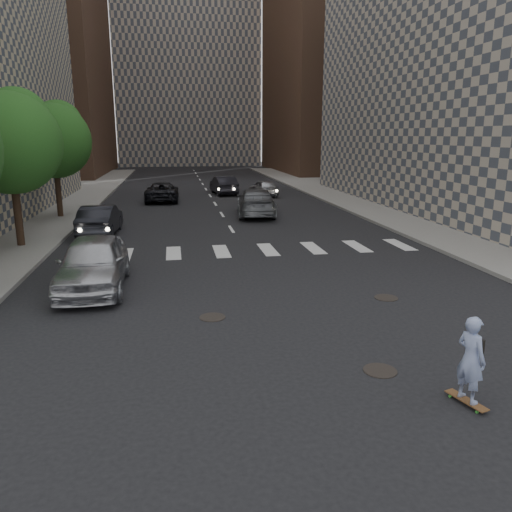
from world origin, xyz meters
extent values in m
plane|color=black|center=(0.00, 0.00, 0.00)|extent=(160.00, 160.00, 0.00)
cube|color=gray|center=(14.50, 20.00, 0.07)|extent=(13.00, 80.00, 0.15)
cube|color=black|center=(11.20, 14.00, 2.00)|extent=(0.30, 18.00, 4.00)
cube|color=brown|center=(20.00, 55.00, 18.00)|extent=(18.00, 24.00, 36.00)
cube|color=#ADA08E|center=(0.00, 78.00, 24.00)|extent=(22.00, 20.00, 48.00)
cylinder|color=#382619|center=(-9.50, 11.00, 1.55)|extent=(0.32, 0.32, 2.80)
sphere|color=#23551C|center=(-9.50, 11.00, 4.45)|extent=(4.20, 4.20, 4.20)
sphere|color=#23551C|center=(-9.30, 11.60, 5.35)|extent=(2.80, 2.80, 2.80)
cylinder|color=#382619|center=(-9.50, 19.00, 1.55)|extent=(0.32, 0.32, 2.80)
sphere|color=#23551C|center=(-9.50, 19.00, 4.45)|extent=(4.20, 4.20, 4.20)
sphere|color=#23551C|center=(-9.30, 19.60, 5.35)|extent=(2.80, 2.80, 2.80)
cylinder|color=black|center=(1.20, -2.50, 0.01)|extent=(0.70, 0.70, 0.02)
cylinder|color=black|center=(-2.00, 1.20, 0.01)|extent=(0.70, 0.70, 0.02)
cylinder|color=black|center=(3.30, 2.00, 0.01)|extent=(0.70, 0.70, 0.02)
cube|color=brown|center=(2.22, -4.00, 0.08)|extent=(0.44, 0.88, 0.02)
cylinder|color=green|center=(2.23, -4.31, 0.03)|extent=(0.04, 0.06, 0.06)
cylinder|color=green|center=(2.38, -4.27, 0.03)|extent=(0.04, 0.06, 0.06)
cylinder|color=green|center=(2.06, -3.73, 0.03)|extent=(0.04, 0.06, 0.06)
cylinder|color=green|center=(2.21, -3.69, 0.03)|extent=(0.04, 0.06, 0.06)
imported|color=#959CD8|center=(2.22, -4.00, 0.89)|extent=(0.54, 0.67, 1.61)
cube|color=black|center=(2.37, -3.91, 1.09)|extent=(0.17, 0.28, 0.30)
imported|color=#B8B9BF|center=(-5.50, 4.42, 0.84)|extent=(2.05, 4.98, 1.69)
imported|color=black|center=(-6.50, 13.60, 0.73)|extent=(1.75, 4.53, 1.47)
imported|color=#595B60|center=(2.02, 18.29, 0.81)|extent=(2.92, 5.82, 1.62)
imported|color=black|center=(-3.74, 26.00, 0.70)|extent=(2.44, 5.10, 1.40)
imported|color=#AAACB1|center=(4.25, 28.00, 0.67)|extent=(2.07, 4.08, 1.33)
imported|color=black|center=(1.20, 29.84, 0.75)|extent=(2.07, 4.68, 1.49)
camera|label=1|loc=(-2.90, -11.46, 4.78)|focal=35.00mm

